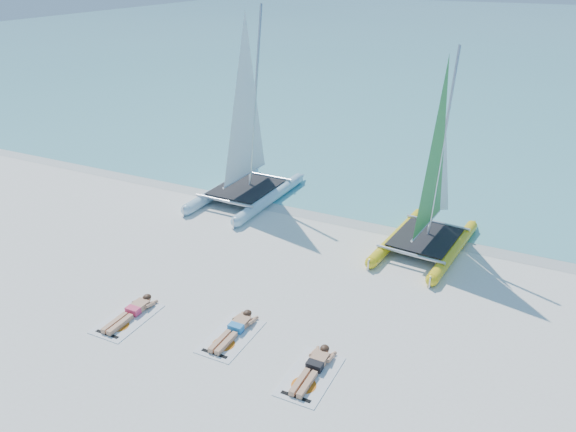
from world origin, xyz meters
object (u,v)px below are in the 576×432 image
at_px(towel_a, 128,319).
at_px(towel_c, 310,376).
at_px(sunbather_c, 314,367).
at_px(sunbather_b, 235,329).
at_px(towel_b, 231,337).
at_px(catamaran_blue, 246,144).
at_px(catamaran_yellow, 436,185).
at_px(sunbather_a, 132,311).

xyz_separation_m(towel_a, towel_c, (5.16, 0.11, 0.00)).
distance_m(towel_a, sunbather_c, 5.17).
xyz_separation_m(sunbather_b, towel_c, (2.35, -0.63, -0.11)).
bearing_deg(towel_a, towel_b, 11.09).
bearing_deg(towel_b, towel_a, -168.91).
bearing_deg(catamaran_blue, catamaran_yellow, -4.08).
xyz_separation_m(sunbather_a, sunbather_c, (5.16, 0.11, 0.00)).
bearing_deg(towel_a, sunbather_b, 14.81).
bearing_deg(catamaran_blue, towel_c, -50.92).
bearing_deg(sunbather_a, sunbather_c, 1.23).
relative_size(sunbather_a, towel_b, 0.93).
xyz_separation_m(catamaran_blue, towel_b, (4.12, -7.93, -2.17)).
relative_size(towel_b, sunbather_c, 1.07).
height_order(catamaran_yellow, towel_b, catamaran_yellow).
xyz_separation_m(sunbather_a, towel_c, (5.16, -0.08, -0.11)).
bearing_deg(towel_c, sunbather_b, 164.95).
xyz_separation_m(towel_a, sunbather_c, (5.16, 0.30, 0.11)).
bearing_deg(catamaran_yellow, towel_b, -108.34).
bearing_deg(towel_c, catamaran_yellow, 83.86).
distance_m(catamaran_yellow, towel_b, 8.15).
distance_m(sunbather_a, towel_c, 5.16).
bearing_deg(catamaran_blue, sunbather_a, -79.63).
bearing_deg(towel_a, catamaran_blue, 98.79).
relative_size(towel_a, sunbather_b, 1.07).
xyz_separation_m(catamaran_yellow, towel_c, (-0.82, -7.67, -2.02)).
xyz_separation_m(sunbather_a, towel_b, (2.81, 0.36, -0.11)).
relative_size(sunbather_a, sunbather_b, 1.00).
height_order(catamaran_blue, sunbather_c, catamaran_blue).
relative_size(catamaran_yellow, sunbather_b, 3.73).
xyz_separation_m(towel_c, sunbather_c, (0.00, 0.19, 0.11)).
distance_m(sunbather_b, sunbather_c, 2.39).
bearing_deg(sunbather_a, catamaran_blue, 98.99).
height_order(sunbather_b, sunbather_c, same).
bearing_deg(sunbather_b, catamaran_blue, 118.03).
bearing_deg(towel_b, sunbather_a, -172.73).
distance_m(catamaran_blue, towel_c, 10.80).
bearing_deg(towel_a, towel_c, 1.23).
height_order(catamaran_blue, sunbather_b, catamaran_blue).
relative_size(catamaran_blue, sunbather_a, 4.23).
height_order(sunbather_a, towel_c, sunbather_a).
height_order(catamaran_blue, sunbather_a, catamaran_blue).
distance_m(towel_b, sunbather_b, 0.22).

